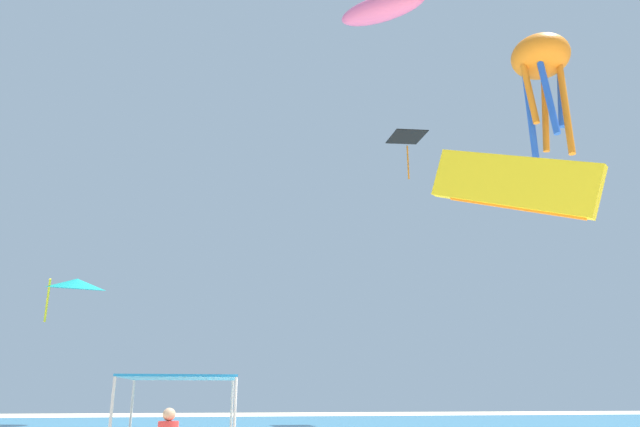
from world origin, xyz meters
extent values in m
cube|color=teal|center=(0.00, 29.82, 0.01)|extent=(110.00, 23.20, 0.03)
cylinder|color=#B2B2B7|center=(-1.28, 0.09, 1.12)|extent=(0.07, 0.07, 2.23)
cylinder|color=#B2B2B7|center=(-4.05, 3.37, 1.12)|extent=(0.07, 0.07, 2.23)
cylinder|color=#B2B2B7|center=(-1.28, 3.37, 1.12)|extent=(0.07, 0.07, 2.23)
cube|color=#1972B7|center=(-2.66, 1.73, 2.26)|extent=(2.84, 3.35, 0.06)
sphere|color=tan|center=(-2.57, -2.59, 1.47)|extent=(0.24, 0.24, 0.24)
cube|color=yellow|center=(8.35, 3.67, 9.14)|extent=(4.46, 4.96, 3.79)
cube|color=orange|center=(8.35, 3.67, 8.31)|extent=(3.32, 3.70, 2.09)
ellipsoid|color=orange|center=(12.66, 7.54, 17.23)|extent=(2.90, 2.90, 1.95)
cylinder|color=orange|center=(11.84, 7.48, 15.13)|extent=(0.60, 0.32, 3.02)
cylinder|color=blue|center=(12.31, 6.80, 14.68)|extent=(0.47, 0.65, 3.92)
cylinder|color=orange|center=(13.13, 6.86, 14.23)|extent=(0.57, 0.69, 4.82)
cylinder|color=blue|center=(13.49, 7.60, 15.13)|extent=(0.60, 0.32, 3.02)
cylinder|color=orange|center=(13.02, 8.28, 14.68)|extent=(0.47, 0.65, 3.92)
cylinder|color=blue|center=(12.20, 8.22, 14.23)|extent=(0.57, 0.69, 4.82)
cone|color=teal|center=(-11.61, 27.13, 9.16)|extent=(4.81, 4.86, 1.26)
cylinder|color=yellow|center=(-13.23, 26.69, 7.90)|extent=(0.58, 1.70, 2.70)
ellipsoid|color=pink|center=(6.39, 12.26, 22.67)|extent=(5.04, 4.31, 1.67)
cube|color=black|center=(11.83, 25.01, 21.06)|extent=(2.75, 2.75, 0.23)
cylinder|color=orange|center=(11.83, 25.01, 18.91)|extent=(0.13, 0.13, 2.76)
camera|label=1|loc=(-1.70, -14.31, 1.80)|focal=32.43mm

